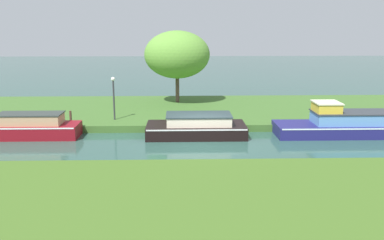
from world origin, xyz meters
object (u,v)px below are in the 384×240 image
Objects in this scene: lamp_post at (114,93)px; mooring_post_near at (71,118)px; navy_barge at (350,124)px; black_cruiser at (197,127)px; willow_tree_left at (177,55)px; maroon_narrowboat at (31,127)px.

lamp_post is 2.84m from mooring_post_near.
lamp_post is at bearing 169.56° from navy_barge.
black_cruiser is 1.04× the size of willow_tree_left.
maroon_narrowboat reaches higher than mooring_post_near.
navy_barge is 1.51× the size of maroon_narrowboat.
maroon_narrowboat is 4.98m from lamp_post.
black_cruiser is at bearing -26.85° from lamp_post.
lamp_post is (4.10, 2.43, 1.46)m from maroon_narrowboat.
mooring_post_near is at bearing 169.76° from black_cruiser.
navy_barge is 12.59m from willow_tree_left.
black_cruiser reaches higher than mooring_post_near.
willow_tree_left is 9.26m from mooring_post_near.
willow_tree_left is 2.02× the size of lamp_post.
willow_tree_left reaches higher than maroon_narrowboat.
maroon_narrowboat is 2.23m from mooring_post_near.
black_cruiser is (-8.38, -0.00, -0.10)m from navy_barge.
navy_barge is 1.51× the size of willow_tree_left.
navy_barge is at bearing -10.44° from lamp_post.
maroon_narrowboat is at bearing -144.78° from mooring_post_near.
black_cruiser is 5.58m from lamp_post.
maroon_narrowboat is at bearing -135.63° from willow_tree_left.
lamp_post is at bearing 153.15° from black_cruiser.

